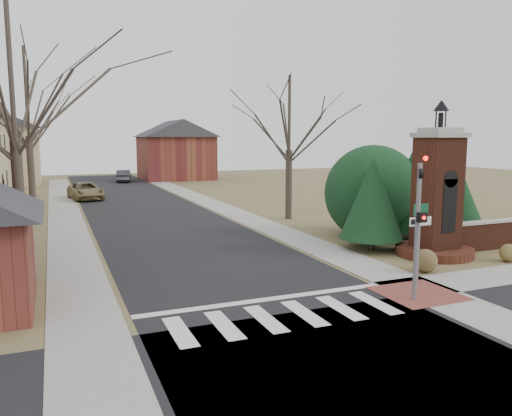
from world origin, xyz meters
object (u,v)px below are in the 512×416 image
traffic_signal_pole (418,217)px  sign_post (420,227)px  pickup_truck (86,191)px  brick_gate_monument (436,205)px  distant_car (124,176)px

traffic_signal_pole → sign_post: bearing=47.6°
traffic_signal_pole → pickup_truck: 31.40m
traffic_signal_pole → brick_gate_monument: bearing=43.2°
brick_gate_monument → pickup_truck: brick_gate_monument is taller
traffic_signal_pole → brick_gate_monument: 6.47m
pickup_truck → sign_post: bearing=-79.7°
brick_gate_monument → distant_car: brick_gate_monument is taller
brick_gate_monument → distant_car: 41.77m
sign_post → brick_gate_monument: 4.55m
pickup_truck → distant_car: bearing=64.8°
brick_gate_monument → distant_car: bearing=100.2°
sign_post → distant_car: size_ratio=0.67×
distant_car → sign_post: bearing=105.0°
brick_gate_monument → distant_car: (-7.40, 41.09, -1.49)m
traffic_signal_pole → distant_car: 45.63m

